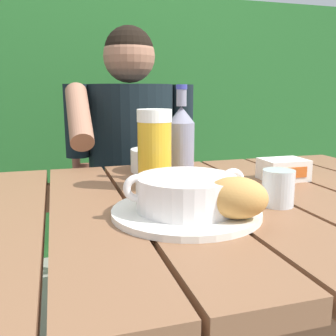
{
  "coord_description": "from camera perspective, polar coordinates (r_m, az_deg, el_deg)",
  "views": [
    {
      "loc": [
        -0.22,
        -0.74,
        0.95
      ],
      "look_at": [
        0.01,
        0.01,
        0.79
      ],
      "focal_mm": 40.9,
      "sensor_mm": 36.0,
      "label": 1
    }
  ],
  "objects": [
    {
      "name": "diner_bowl",
      "position": [
        1.1,
        -1.71,
        1.21
      ],
      "size": [
        0.15,
        0.15,
        0.06
      ],
      "color": "white",
      "rests_on": "dining_table"
    },
    {
      "name": "serving_plate",
      "position": [
        0.72,
        2.72,
        -6.52
      ],
      "size": [
        0.28,
        0.28,
        0.01
      ],
      "color": "white",
      "rests_on": "dining_table"
    },
    {
      "name": "beer_glass",
      "position": [
        0.89,
        -2.01,
        2.8
      ],
      "size": [
        0.08,
        0.08,
        0.19
      ],
      "color": "gold",
      "rests_on": "dining_table"
    },
    {
      "name": "soup_bowl",
      "position": [
        0.71,
        2.75,
        -3.56
      ],
      "size": [
        0.24,
        0.19,
        0.07
      ],
      "color": "white",
      "rests_on": "serving_plate"
    },
    {
      "name": "table_knife",
      "position": [
        0.88,
        8.36,
        -3.33
      ],
      "size": [
        0.15,
        0.06,
        0.01
      ],
      "color": "silver",
      "rests_on": "dining_table"
    },
    {
      "name": "person_eating",
      "position": [
        1.44,
        -5.32,
        1.3
      ],
      "size": [
        0.48,
        0.47,
        1.18
      ],
      "color": "black",
      "rests_on": "ground_plane"
    },
    {
      "name": "butter_tub",
      "position": [
        1.03,
        16.8,
        -0.2
      ],
      "size": [
        0.11,
        0.09,
        0.05
      ],
      "color": "white",
      "rests_on": "dining_table"
    },
    {
      "name": "water_glass_small",
      "position": [
        0.79,
        16.08,
        -2.86
      ],
      "size": [
        0.06,
        0.06,
        0.07
      ],
      "color": "silver",
      "rests_on": "dining_table"
    },
    {
      "name": "bread_roll",
      "position": [
        0.66,
        10.14,
        -4.38
      ],
      "size": [
        0.13,
        0.12,
        0.07
      ],
      "color": "#C78E47",
      "rests_on": "serving_plate"
    },
    {
      "name": "chair_near_diner",
      "position": [
        1.68,
        -6.4,
        -5.54
      ],
      "size": [
        0.42,
        0.4,
        0.93
      ],
      "color": "brown",
      "rests_on": "ground_plane"
    },
    {
      "name": "dining_table",
      "position": [
        0.83,
        -0.25,
        -10.87
      ],
      "size": [
        1.42,
        0.83,
        0.72
      ],
      "color": "brown",
      "rests_on": "ground_plane"
    },
    {
      "name": "hedge_backdrop",
      "position": [
        2.53,
        -18.82,
        10.56
      ],
      "size": [
        3.55,
        0.86,
        2.05
      ],
      "color": "#256227",
      "rests_on": "ground_plane"
    },
    {
      "name": "beer_bottle",
      "position": [
        0.97,
        1.98,
        3.9
      ],
      "size": [
        0.07,
        0.07,
        0.24
      ],
      "color": "gray",
      "rests_on": "dining_table"
    }
  ]
}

